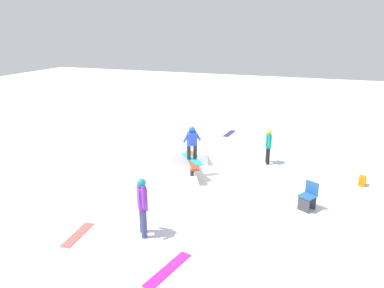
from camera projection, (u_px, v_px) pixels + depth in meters
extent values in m
plane|color=white|center=(192.00, 175.00, 14.18)|extent=(60.00, 60.00, 0.00)
cylinder|color=black|center=(192.00, 168.00, 14.09)|extent=(0.14, 0.14, 0.57)
cube|color=#A53F1E|center=(192.00, 160.00, 13.99)|extent=(1.93, 1.18, 0.08)
cube|color=white|center=(187.00, 154.00, 15.81)|extent=(2.29, 2.16, 0.50)
cube|color=#23B3C6|center=(192.00, 159.00, 13.97)|extent=(1.18, 1.22, 0.03)
cylinder|color=#222B30|center=(189.00, 152.00, 13.83)|extent=(0.14, 0.14, 0.52)
cylinder|color=#222B30|center=(195.00, 151.00, 13.95)|extent=(0.14, 0.14, 0.52)
cube|color=blue|center=(192.00, 139.00, 13.73)|extent=(0.39, 0.38, 0.50)
cylinder|color=blue|center=(187.00, 136.00, 13.61)|extent=(0.29, 0.29, 0.46)
cylinder|color=blue|center=(197.00, 135.00, 13.79)|extent=(0.29, 0.29, 0.46)
sphere|color=blue|center=(192.00, 129.00, 13.63)|extent=(0.22, 0.22, 0.22)
cylinder|color=#3D406E|center=(144.00, 224.00, 9.92)|extent=(0.16, 0.16, 0.79)
cylinder|color=#3D406E|center=(142.00, 219.00, 10.19)|extent=(0.16, 0.16, 0.79)
cube|color=purple|center=(142.00, 198.00, 9.84)|extent=(0.44, 0.41, 0.62)
cylinder|color=purple|center=(143.00, 197.00, 9.59)|extent=(0.24, 0.21, 0.55)
cylinder|color=purple|center=(141.00, 190.00, 10.02)|extent=(0.24, 0.21, 0.55)
sphere|color=teal|center=(141.00, 183.00, 9.71)|extent=(0.24, 0.24, 0.24)
cylinder|color=black|center=(268.00, 156.00, 15.22)|extent=(0.14, 0.14, 0.67)
cylinder|color=black|center=(267.00, 154.00, 15.47)|extent=(0.14, 0.14, 0.67)
cube|color=#159B84|center=(269.00, 141.00, 15.16)|extent=(0.38, 0.29, 0.55)
cylinder|color=#159B84|center=(269.00, 140.00, 14.92)|extent=(0.24, 0.14, 0.49)
cylinder|color=#159B84|center=(268.00, 137.00, 15.32)|extent=(0.24, 0.14, 0.49)
sphere|color=yellow|center=(269.00, 132.00, 15.04)|extent=(0.22, 0.22, 0.22)
cube|color=navy|center=(229.00, 133.00, 19.62)|extent=(1.30, 0.39, 0.02)
cube|color=#E75C54|center=(78.00, 235.00, 10.14)|extent=(1.30, 0.39, 0.02)
cube|color=#C4209C|center=(168.00, 270.00, 8.69)|extent=(1.58, 0.62, 0.02)
cube|color=#3F3F44|center=(303.00, 205.00, 11.37)|extent=(0.22, 0.36, 0.44)
cube|color=#3F3F44|center=(310.00, 201.00, 11.59)|extent=(0.22, 0.36, 0.44)
cube|color=#275FA5|center=(308.00, 196.00, 11.41)|extent=(0.60, 0.60, 0.04)
cube|color=#275FA5|center=(312.00, 188.00, 11.47)|extent=(0.25, 0.40, 0.40)
cube|color=orange|center=(362.00, 181.00, 13.25)|extent=(0.34, 0.28, 0.34)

